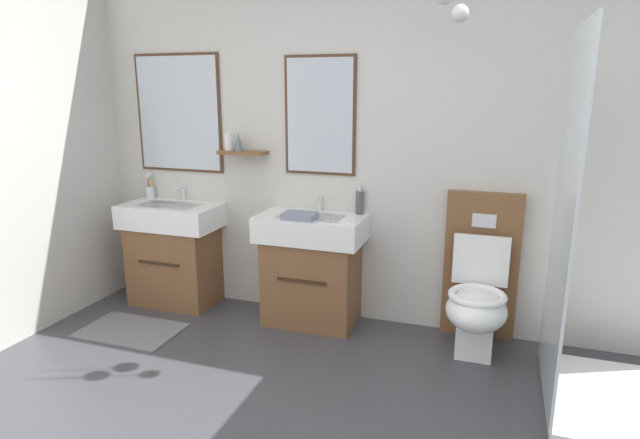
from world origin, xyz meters
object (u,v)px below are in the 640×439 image
soap_dispenser (360,202)px  folded_hand_towel (300,216)px  vanity_sink_left (174,251)px  vanity_sink_right (312,266)px  toilet (478,293)px  shower_tray (608,333)px  toothbrush_cup (150,191)px

soap_dispenser → folded_hand_towel: (-0.34, -0.28, -0.06)m
vanity_sink_left → folded_hand_towel: (1.10, -0.12, 0.40)m
vanity_sink_right → folded_hand_towel: bearing=-108.0°
vanity_sink_right → toilet: toilet is taller
toilet → shower_tray: size_ratio=0.51×
toothbrush_cup → soap_dispenser: toothbrush_cup is taller
vanity_sink_right → soap_dispenser: size_ratio=3.98×
soap_dispenser → toilet: bearing=-11.5°
vanity_sink_right → soap_dispenser: (0.30, 0.15, 0.46)m
toilet → soap_dispenser: 0.99m
toothbrush_cup → soap_dispenser: 1.73m
vanity_sink_left → toilet: toilet is taller
folded_hand_towel → shower_tray: bearing=-11.1°
vanity_sink_right → toilet: (1.14, -0.02, -0.04)m
toothbrush_cup → vanity_sink_left: bearing=-26.4°
vanity_sink_left → folded_hand_towel: bearing=-6.4°
vanity_sink_left → vanity_sink_right: size_ratio=1.00×
vanity_sink_left → shower_tray: size_ratio=0.41×
vanity_sink_left → toothbrush_cup: (-0.29, 0.14, 0.43)m
toilet → folded_hand_towel: toilet is taller
toilet → soap_dispenser: bearing=168.5°
soap_dispenser → shower_tray: bearing=-23.0°
vanity_sink_right → soap_dispenser: bearing=27.1°
vanity_sink_left → folded_hand_towel: folded_hand_towel is taller
soap_dispenser → toothbrush_cup: bearing=-179.7°
vanity_sink_right → shower_tray: (1.81, -0.49, -0.00)m
toothbrush_cup → shower_tray: 3.33m
vanity_sink_left → toothbrush_cup: bearing=153.6°
soap_dispenser → folded_hand_towel: bearing=-140.9°
toothbrush_cup → soap_dispenser: (1.73, 0.01, 0.03)m
vanity_sink_left → toilet: size_ratio=0.79×
vanity_sink_left → soap_dispenser: size_ratio=3.98×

